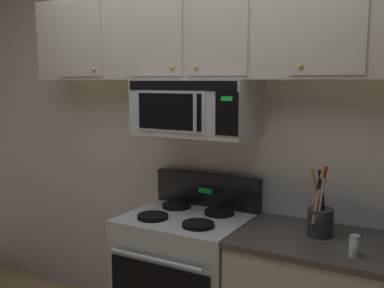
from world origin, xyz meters
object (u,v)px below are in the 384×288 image
at_px(over_range_microwave, 196,108).
at_px(utensil_crock_charcoal, 320,218).
at_px(stove_range, 187,281).
at_px(spice_jar, 328,219).
at_px(salt_shaker, 354,246).

height_order(over_range_microwave, utensil_crock_charcoal, over_range_microwave).
height_order(stove_range, spice_jar, stove_range).
height_order(over_range_microwave, salt_shaker, over_range_microwave).
xyz_separation_m(stove_range, salt_shaker, (1.03, -0.17, 0.48)).
relative_size(stove_range, utensil_crock_charcoal, 2.90).
bearing_deg(stove_range, spice_jar, 12.44).
bearing_deg(salt_shaker, spice_jar, 120.11).
xyz_separation_m(utensil_crock_charcoal, spice_jar, (0.01, 0.14, -0.04)).
relative_size(utensil_crock_charcoal, spice_jar, 3.28).
xyz_separation_m(stove_range, over_range_microwave, (-0.00, 0.12, 1.11)).
bearing_deg(utensil_crock_charcoal, spice_jar, 84.31).
xyz_separation_m(stove_range, utensil_crock_charcoal, (0.82, 0.04, 0.53)).
height_order(stove_range, utensil_crock_charcoal, utensil_crock_charcoal).
bearing_deg(spice_jar, stove_range, -167.56).
xyz_separation_m(stove_range, spice_jar, (0.83, 0.18, 0.49)).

